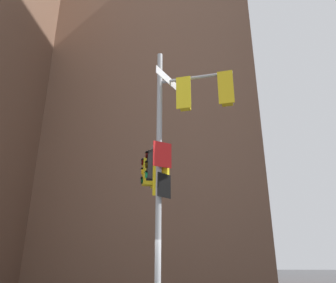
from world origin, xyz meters
The scene contains 2 objects.
building_mid_block centered at (-2.47, 20.21, 17.92)m, with size 16.96×16.96×35.83m, color brown.
signal_pole_assembly centered at (0.30, 0.36, 5.29)m, with size 3.31×3.10×8.75m.
Camera 1 is at (1.00, -9.46, 1.98)m, focal length 34.16 mm.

